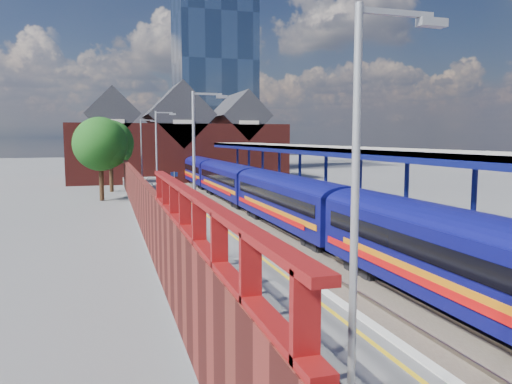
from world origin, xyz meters
TOP-DOWN VIEW (x-y plane):
  - ground at (0.00, 30.00)m, footprint 240.00×240.00m
  - ballast_bed at (0.00, 20.00)m, footprint 6.00×76.00m
  - rails at (0.00, 20.00)m, footprint 4.51×76.00m
  - left_platform at (-5.50, 20.00)m, footprint 5.00×76.00m
  - right_platform at (6.00, 20.00)m, footprint 6.00×76.00m
  - coping_left at (-3.15, 20.00)m, footprint 0.30×76.00m
  - coping_right at (3.15, 20.00)m, footprint 0.30×76.00m
  - yellow_line at (-3.75, 20.00)m, footprint 0.14×76.00m
  - train at (1.49, 24.10)m, footprint 2.87×65.90m
  - canopy at (5.48, 21.95)m, footprint 4.50×52.00m
  - lamp_post_a at (-6.36, -8.00)m, footprint 1.48×0.18m
  - lamp_post_b at (-6.36, 6.00)m, footprint 1.48×0.18m
  - lamp_post_c at (-6.36, 22.00)m, footprint 1.48×0.18m
  - lamp_post_d at (-6.36, 38.00)m, footprint 1.48×0.18m
  - platform_sign at (-5.00, 24.00)m, footprint 0.55×0.08m
  - brick_wall at (-8.10, 13.54)m, footprint 0.35×50.00m
  - station_building at (0.00, 58.00)m, footprint 30.00×12.12m
  - glass_tower at (10.00, 80.00)m, footprint 14.20×14.20m
  - tree_near at (-10.35, 35.91)m, footprint 5.20×5.20m
  - tree_far at (-9.35, 43.91)m, footprint 5.20×5.20m
  - parked_car_silver at (6.63, 4.81)m, footprint 3.83×1.37m
  - parked_car_dark at (6.40, 13.54)m, footprint 4.88×2.67m
  - parked_car_blue at (6.66, 11.88)m, footprint 4.30×2.74m

SIDE VIEW (x-z plane):
  - ground at x=0.00m, z-range 0.00..0.00m
  - ballast_bed at x=0.00m, z-range 0.00..0.06m
  - rails at x=0.00m, z-range 0.05..0.19m
  - left_platform at x=-5.50m, z-range 0.00..1.00m
  - right_platform at x=6.00m, z-range 0.00..1.00m
  - yellow_line at x=-3.75m, z-range 1.00..1.01m
  - coping_left at x=-3.15m, z-range 1.00..1.05m
  - coping_right at x=3.15m, z-range 1.00..1.05m
  - parked_car_blue at x=6.66m, z-range 1.00..2.10m
  - parked_car_silver at x=6.63m, z-range 1.00..2.26m
  - parked_car_dark at x=6.40m, z-range 1.00..2.34m
  - train at x=1.49m, z-range 0.40..3.85m
  - brick_wall at x=-8.10m, z-range 0.52..4.38m
  - platform_sign at x=-5.00m, z-range 1.44..3.94m
  - lamp_post_a at x=-6.36m, z-range 1.49..8.49m
  - lamp_post_b at x=-6.36m, z-range 1.49..8.49m
  - lamp_post_c at x=-6.36m, z-range 1.49..8.49m
  - lamp_post_d at x=-6.36m, z-range 1.49..8.49m
  - canopy at x=5.48m, z-range 3.01..7.49m
  - tree_near at x=-10.35m, z-range 1.30..9.40m
  - tree_far at x=-9.35m, z-range 1.30..9.40m
  - station_building at x=0.00m, z-range -1.44..12.34m
  - glass_tower at x=10.00m, z-range 0.05..40.35m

